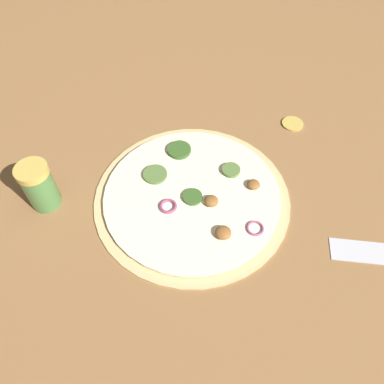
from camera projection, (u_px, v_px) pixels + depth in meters
name	position (u px, v px, depth m)	size (l,w,h in m)	color
ground_plane	(192.00, 198.00, 0.65)	(3.00, 3.00, 0.00)	olive
pizza	(192.00, 195.00, 0.64)	(0.34, 0.34, 0.02)	#D6B77A
spice_jar	(39.00, 186.00, 0.61)	(0.05, 0.05, 0.09)	#4C7F42
loose_cap	(293.00, 123.00, 0.76)	(0.04, 0.04, 0.01)	gold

